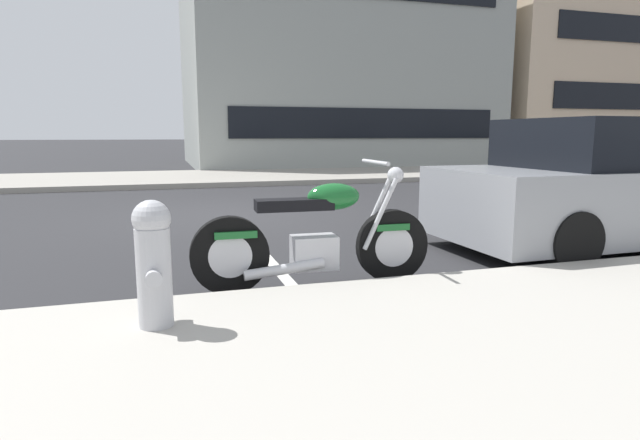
{
  "coord_description": "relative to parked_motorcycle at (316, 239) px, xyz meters",
  "views": [
    {
      "loc": [
        -1.11,
        -8.94,
        1.37
      ],
      "look_at": [
        0.29,
        -4.33,
        0.58
      ],
      "focal_mm": 29.65,
      "sensor_mm": 36.0,
      "label": 1
    }
  ],
  "objects": [
    {
      "name": "ground_plane",
      "position": [
        -0.21,
        4.5,
        -0.44
      ],
      "size": [
        260.0,
        260.0,
        0.0
      ],
      "primitive_type": "plane",
      "color": "#28282B"
    },
    {
      "name": "sidewalk_far_curb",
      "position": [
        11.79,
        11.76,
        -0.37
      ],
      "size": [
        120.0,
        5.0,
        0.14
      ],
      "primitive_type": "cube",
      "color": "gray",
      "rests_on": "ground"
    },
    {
      "name": "parking_stall_stripe",
      "position": [
        -0.21,
        0.35,
        -0.44
      ],
      "size": [
        0.12,
        2.2,
        0.01
      ],
      "primitive_type": "cube",
      "color": "silver",
      "rests_on": "ground"
    },
    {
      "name": "parked_motorcycle",
      "position": [
        0.0,
        0.0,
        0.0
      ],
      "size": [
        2.18,
        0.62,
        1.14
      ],
      "rotation": [
        0.0,
        0.0,
        -0.03
      ],
      "color": "black",
      "rests_on": "ground"
    },
    {
      "name": "parked_car_behind_motorcycle",
      "position": [
        4.09,
        0.65,
        0.29
      ],
      "size": [
        4.62,
        1.96,
        1.55
      ],
      "rotation": [
        0.0,
        0.0,
        0.02
      ],
      "color": "gray",
      "rests_on": "ground"
    },
    {
      "name": "fire_hydrant",
      "position": [
        -1.38,
        -0.99,
        0.13
      ],
      "size": [
        0.24,
        0.36,
        0.82
      ],
      "color": "#B7B7BC",
      "rests_on": "sidewalk_near_curb"
    },
    {
      "name": "townhouse_mid_block",
      "position": [
        6.2,
        19.29,
        3.56
      ],
      "size": [
        12.33,
        10.54,
        8.0
      ],
      "color": "#939993",
      "rests_on": "ground"
    },
    {
      "name": "townhouse_corner_block",
      "position": [
        20.9,
        19.75,
        6.31
      ],
      "size": [
        15.56,
        11.46,
        13.49
      ],
      "color": "beige",
      "rests_on": "ground"
    }
  ]
}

